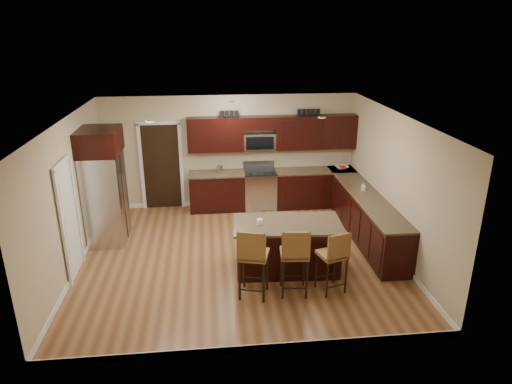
{
  "coord_description": "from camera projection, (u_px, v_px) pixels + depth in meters",
  "views": [
    {
      "loc": [
        -0.51,
        -7.85,
        4.24
      ],
      "look_at": [
        0.37,
        0.4,
        1.17
      ],
      "focal_mm": 32.0,
      "sensor_mm": 36.0,
      "label": 1
    }
  ],
  "objects": [
    {
      "name": "letter_decor",
      "position": [
        269.0,
        113.0,
        10.55
      ],
      "size": [
        2.2,
        0.03,
        0.15
      ],
      "primitive_type": null,
      "color": "black",
      "rests_on": "upper_cabinets"
    },
    {
      "name": "wall_back",
      "position": [
        230.0,
        152.0,
        10.94
      ],
      "size": [
        6.0,
        0.0,
        6.0
      ],
      "primitive_type": "plane",
      "rotation": [
        1.57,
        0.0,
        0.0
      ],
      "color": "#BEAC89",
      "rests_on": "floor"
    },
    {
      "name": "wall_right",
      "position": [
        395.0,
        185.0,
        8.68
      ],
      "size": [
        0.0,
        5.5,
        5.5
      ],
      "primitive_type": "plane",
      "rotation": [
        1.57,
        0.0,
        -1.57
      ],
      "color": "#BEAC89",
      "rests_on": "floor"
    },
    {
      "name": "stool_mid",
      "position": [
        295.0,
        254.0,
        7.34
      ],
      "size": [
        0.48,
        0.48,
        1.21
      ],
      "rotation": [
        0.0,
        0.0,
        -0.08
      ],
      "color": "olive",
      "rests_on": "floor"
    },
    {
      "name": "canister_short",
      "position": [
        219.0,
        170.0,
        10.76
      ],
      "size": [
        0.11,
        0.11,
        0.15
      ],
      "primitive_type": "cylinder",
      "color": "silver",
      "rests_on": "base_cabinets"
    },
    {
      "name": "floor_mat",
      "position": [
        279.0,
        218.0,
        10.56
      ],
      "size": [
        1.08,
        0.8,
        0.01
      ],
      "primitive_type": "cube",
      "rotation": [
        0.0,
        0.0,
        0.14
      ],
      "color": "brown",
      "rests_on": "floor"
    },
    {
      "name": "microwave",
      "position": [
        259.0,
        141.0,
        10.78
      ],
      "size": [
        0.76,
        0.31,
        0.4
      ],
      "primitive_type": "cube",
      "color": "silver",
      "rests_on": "upper_cabinets"
    },
    {
      "name": "range",
      "position": [
        260.0,
        189.0,
        11.04
      ],
      "size": [
        0.76,
        0.64,
        1.11
      ],
      "color": "silver",
      "rests_on": "floor"
    },
    {
      "name": "island_jar",
      "position": [
        260.0,
        222.0,
        8.01
      ],
      "size": [
        0.1,
        0.1,
        0.1
      ],
      "primitive_type": "cylinder",
      "color": "white",
      "rests_on": "island"
    },
    {
      "name": "stool_left",
      "position": [
        253.0,
        256.0,
        7.27
      ],
      "size": [
        0.57,
        0.57,
        1.23
      ],
      "rotation": [
        0.0,
        0.0,
        -0.27
      ],
      "color": "olive",
      "rests_on": "floor"
    },
    {
      "name": "doorway",
      "position": [
        162.0,
        167.0,
        10.88
      ],
      "size": [
        0.85,
        0.03,
        2.06
      ],
      "primitive_type": "cube",
      "color": "black",
      "rests_on": "floor"
    },
    {
      "name": "floor",
      "position": [
        239.0,
        256.0,
        8.85
      ],
      "size": [
        6.0,
        6.0,
        0.0
      ],
      "primitive_type": "plane",
      "color": "brown",
      "rests_on": "ground"
    },
    {
      "name": "pantry_door",
      "position": [
        69.0,
        221.0,
        7.92
      ],
      "size": [
        0.03,
        0.8,
        2.04
      ],
      "primitive_type": "cube",
      "color": "white",
      "rests_on": "floor"
    },
    {
      "name": "upper_cabinets",
      "position": [
        275.0,
        132.0,
        10.72
      ],
      "size": [
        4.0,
        0.33,
        0.8
      ],
      "color": "black",
      "rests_on": "wall_back"
    },
    {
      "name": "wall_left",
      "position": [
        70.0,
        197.0,
        8.08
      ],
      "size": [
        0.0,
        5.5,
        5.5
      ],
      "primitive_type": "plane",
      "rotation": [
        1.57,
        0.0,
        1.57
      ],
      "color": "#BEAC89",
      "rests_on": "floor"
    },
    {
      "name": "ceiling",
      "position": [
        237.0,
        118.0,
        7.91
      ],
      "size": [
        6.0,
        6.0,
        0.0
      ],
      "primitive_type": "plane",
      "rotation": [
        3.14,
        0.0,
        0.0
      ],
      "color": "silver",
      "rests_on": "wall_back"
    },
    {
      "name": "stool_right",
      "position": [
        334.0,
        255.0,
        7.43
      ],
      "size": [
        0.52,
        0.52,
        1.12
      ],
      "rotation": [
        0.0,
        0.0,
        0.29
      ],
      "color": "olive",
      "rests_on": "floor"
    },
    {
      "name": "island",
      "position": [
        287.0,
        248.0,
        8.25
      ],
      "size": [
        1.97,
        1.12,
        0.92
      ],
      "rotation": [
        0.0,
        0.0,
        -0.06
      ],
      "color": "black",
      "rests_on": "floor"
    },
    {
      "name": "fruit_bowl",
      "position": [
        342.0,
        167.0,
        11.07
      ],
      "size": [
        0.36,
        0.36,
        0.08
      ],
      "primitive_type": "imported",
      "rotation": [
        0.0,
        0.0,
        0.18
      ],
      "color": "silver",
      "rests_on": "base_cabinets"
    },
    {
      "name": "refrigerator",
      "position": [
        104.0,
        185.0,
        9.1
      ],
      "size": [
        0.79,
        0.99,
        2.35
      ],
      "color": "silver",
      "rests_on": "floor"
    },
    {
      "name": "canister_tall",
      "position": [
        220.0,
        169.0,
        10.75
      ],
      "size": [
        0.12,
        0.12,
        0.19
      ],
      "primitive_type": "cylinder",
      "color": "silver",
      "rests_on": "base_cabinets"
    },
    {
      "name": "soap_bottle",
      "position": [
        363.0,
        187.0,
        9.61
      ],
      "size": [
        0.09,
        0.09,
        0.17
      ],
      "primitive_type": "imported",
      "rotation": [
        0.0,
        0.0,
        -0.19
      ],
      "color": "#B2B2B2",
      "rests_on": "base_cabinets"
    },
    {
      "name": "base_cabinets",
      "position": [
        319.0,
        203.0,
        10.23
      ],
      "size": [
        4.02,
        3.96,
        0.92
      ],
      "color": "black",
      "rests_on": "floor"
    }
  ]
}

